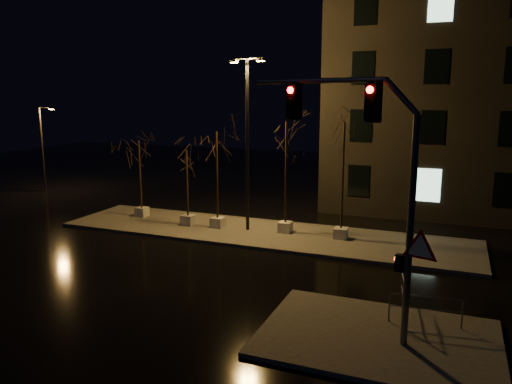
% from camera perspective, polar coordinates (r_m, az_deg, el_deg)
% --- Properties ---
extents(ground, '(90.00, 90.00, 0.00)m').
position_cam_1_polar(ground, '(21.34, -5.39, -8.96)').
color(ground, black).
rests_on(ground, ground).
extents(median, '(22.00, 5.00, 0.15)m').
position_cam_1_polar(median, '(26.53, 0.56, -4.72)').
color(median, '#494641').
rests_on(median, ground).
extents(sidewalk_corner, '(7.00, 5.00, 0.15)m').
position_cam_1_polar(sidewalk_corner, '(16.10, 13.74, -15.88)').
color(sidewalk_corner, '#494641').
rests_on(sidewalk_corner, ground).
extents(tree_0, '(1.80, 1.80, 4.64)m').
position_cam_1_polar(tree_0, '(29.96, -13.19, 3.83)').
color(tree_0, beige).
rests_on(tree_0, median).
extents(tree_1, '(1.80, 1.80, 4.28)m').
position_cam_1_polar(tree_1, '(27.54, -7.92, 2.83)').
color(tree_1, beige).
rests_on(tree_1, median).
extents(tree_2, '(1.80, 1.80, 5.37)m').
position_cam_1_polar(tree_2, '(26.73, -4.52, 4.43)').
color(tree_2, beige).
rests_on(tree_2, median).
extents(tree_3, '(1.80, 1.80, 5.99)m').
position_cam_1_polar(tree_3, '(25.66, 3.48, 5.22)').
color(tree_3, beige).
rests_on(tree_3, median).
extents(tree_4, '(1.80, 1.80, 5.99)m').
position_cam_1_polar(tree_4, '(24.80, 9.99, 4.88)').
color(tree_4, beige).
rests_on(tree_4, median).
extents(traffic_signal_mast, '(6.02, 1.83, 7.62)m').
position_cam_1_polar(traffic_signal_mast, '(14.68, 13.04, 2.44)').
color(traffic_signal_mast, '#58595F').
rests_on(traffic_signal_mast, sidewalk_corner).
extents(streetlight_main, '(2.20, 0.93, 8.99)m').
position_cam_1_polar(streetlight_main, '(26.07, -1.00, 6.75)').
color(streetlight_main, black).
rests_on(streetlight_main, median).
extents(streetlight_far, '(1.24, 0.48, 6.41)m').
position_cam_1_polar(streetlight_far, '(41.15, -23.16, 4.92)').
color(streetlight_far, black).
rests_on(streetlight_far, ground).
extents(guard_rail_a, '(2.21, 0.30, 0.96)m').
position_cam_1_polar(guard_rail_a, '(16.87, 18.81, -12.26)').
color(guard_rail_a, '#58595F').
rests_on(guard_rail_a, sidewalk_corner).
extents(guard_rail_b, '(0.42, 2.19, 1.05)m').
position_cam_1_polar(guard_rail_b, '(17.38, 16.56, -11.23)').
color(guard_rail_b, '#58595F').
rests_on(guard_rail_b, sidewalk_corner).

